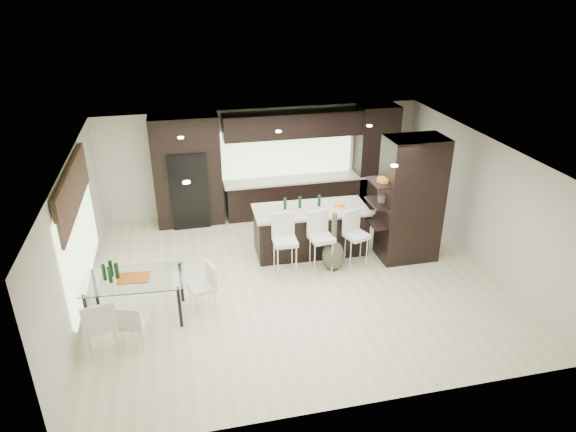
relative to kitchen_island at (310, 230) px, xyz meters
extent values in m
plane|color=beige|center=(-0.62, -1.09, -0.52)|extent=(8.00, 8.00, 0.00)
cube|color=beige|center=(-0.62, 2.41, 0.83)|extent=(8.00, 0.02, 2.70)
cube|color=beige|center=(-4.62, -1.09, 0.83)|extent=(0.02, 7.00, 2.70)
cube|color=beige|center=(3.38, -1.09, 0.83)|extent=(0.02, 7.00, 2.70)
cube|color=white|center=(-0.62, -1.09, 2.18)|extent=(8.00, 7.00, 0.02)
cube|color=#B2D199|center=(-4.58, -0.89, 0.83)|extent=(0.04, 3.20, 1.90)
cube|color=#B2D199|center=(-0.02, 2.37, 1.03)|extent=(3.40, 0.04, 1.20)
cube|color=brown|center=(-4.55, -0.89, 1.73)|extent=(0.08, 3.00, 0.80)
cube|color=white|center=(-0.62, -0.84, 2.16)|extent=(4.00, 3.00, 0.02)
cube|color=black|center=(-0.12, 2.08, 0.83)|extent=(6.80, 0.68, 2.70)
cube|color=black|center=(-2.52, 2.03, 0.43)|extent=(0.90, 0.68, 1.90)
cube|color=black|center=(1.98, -0.69, 0.83)|extent=(1.20, 0.80, 2.70)
cube|color=black|center=(0.00, 0.00, 0.00)|extent=(2.52, 1.14, 1.04)
cube|color=silver|center=(-0.76, -0.87, 0.01)|extent=(0.48, 0.48, 1.06)
cube|color=silver|center=(0.00, -0.86, 0.00)|extent=(0.52, 0.52, 1.04)
cube|color=silver|center=(0.76, -0.85, -0.02)|extent=(0.56, 0.56, 0.99)
cube|color=black|center=(0.22, 0.57, -0.29)|extent=(1.23, 0.56, 0.46)
cube|color=white|center=(-3.67, -1.71, -0.11)|extent=(1.77, 1.07, 0.82)
cube|color=silver|center=(-3.67, -2.48, -0.13)|extent=(0.52, 0.52, 0.77)
cube|color=silver|center=(-4.20, -2.53, -0.04)|extent=(0.62, 0.62, 0.95)
cube|color=silver|center=(-2.51, -1.71, -0.11)|extent=(0.55, 0.55, 0.83)
camera|label=1|loc=(-2.71, -9.76, 5.12)|focal=32.00mm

